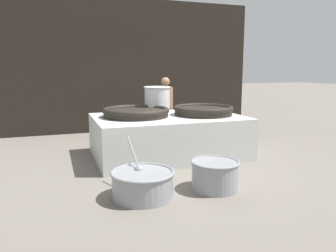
{
  "coord_description": "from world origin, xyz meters",
  "views": [
    {
      "loc": [
        -2.16,
        -6.12,
        1.73
      ],
      "look_at": [
        0.0,
        0.0,
        0.61
      ],
      "focal_mm": 35.0,
      "sensor_mm": 36.0,
      "label": 1
    }
  ],
  "objects": [
    {
      "name": "ground_plane",
      "position": [
        0.0,
        0.0,
        0.0
      ],
      "size": [
        60.0,
        60.0,
        0.0
      ],
      "primitive_type": "plane",
      "color": "slate"
    },
    {
      "name": "back_wall",
      "position": [
        0.0,
        3.11,
        1.83
      ],
      "size": [
        7.13,
        0.24,
        3.66
      ],
      "primitive_type": "cube",
      "color": "black",
      "rests_on": "ground_plane"
    },
    {
      "name": "hearth_platform",
      "position": [
        0.0,
        0.0,
        0.4
      ],
      "size": [
        2.91,
        1.96,
        0.81
      ],
      "color": "silver",
      "rests_on": "ground_plane"
    },
    {
      "name": "giant_wok_near",
      "position": [
        -0.62,
        0.13,
        0.9
      ],
      "size": [
        1.32,
        1.32,
        0.18
      ],
      "color": "black",
      "rests_on": "hearth_platform"
    },
    {
      "name": "giant_wok_far",
      "position": [
        0.74,
        -0.07,
        0.91
      ],
      "size": [
        1.22,
        1.22,
        0.19
      ],
      "color": "black",
      "rests_on": "hearth_platform"
    },
    {
      "name": "stock_pot",
      "position": [
        -0.01,
        0.68,
        1.1
      ],
      "size": [
        0.59,
        0.59,
        0.56
      ],
      "color": "silver",
      "rests_on": "hearth_platform"
    },
    {
      "name": "cook",
      "position": [
        0.41,
        1.39,
        0.84
      ],
      "size": [
        0.42,
        0.6,
        1.55
      ],
      "rotation": [
        0.0,
        0.0,
        3.34
      ],
      "color": "#8C6647",
      "rests_on": "ground_plane"
    },
    {
      "name": "prep_bowl_vegetables",
      "position": [
        -1.06,
        -1.98,
        0.21
      ],
      "size": [
        0.88,
        1.14,
        0.73
      ],
      "color": "gray",
      "rests_on": "ground_plane"
    },
    {
      "name": "prep_bowl_meat",
      "position": [
        0.01,
        -2.04,
        0.23
      ],
      "size": [
        0.71,
        0.71,
        0.43
      ],
      "color": "gray",
      "rests_on": "ground_plane"
    }
  ]
}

